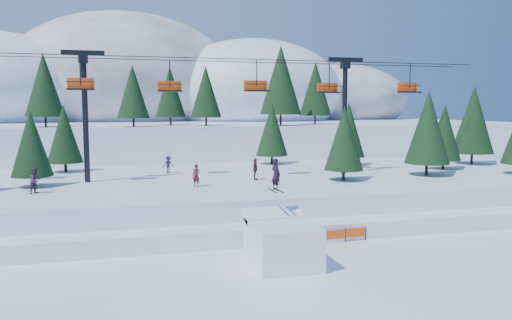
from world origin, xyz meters
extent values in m
plane|color=white|center=(0.00, 0.00, 0.00)|extent=(160.00, 160.00, 0.00)
cube|color=white|center=(0.00, 18.00, 1.25)|extent=(70.00, 22.00, 2.50)
cube|color=white|center=(0.00, 8.00, 0.55)|extent=(70.00, 6.00, 1.10)
cube|color=white|center=(0.00, 68.00, 3.00)|extent=(110.00, 60.00, 6.00)
ellipsoid|color=#605B59|center=(-6.00, 78.00, 13.26)|extent=(44.00, 39.60, 26.40)
ellipsoid|color=white|center=(18.00, 70.00, 11.42)|extent=(34.00, 30.60, 19.72)
ellipsoid|color=#605B59|center=(38.00, 76.00, 10.12)|extent=(30.00, 27.00, 15.00)
cylinder|color=black|center=(-4.95, 40.82, 6.54)|extent=(0.26, 0.26, 1.07)
cone|color=#1D3E1C|center=(-4.95, 40.82, 10.37)|extent=(3.99, 3.99, 6.60)
cylinder|color=black|center=(4.38, 42.19, 6.55)|extent=(0.26, 0.26, 1.10)
cone|color=#1D3E1C|center=(4.38, 42.19, 10.46)|extent=(4.07, 4.07, 6.73)
cylinder|color=black|center=(14.12, 40.41, 6.74)|extent=(0.26, 0.26, 1.48)
cone|color=#1D3E1C|center=(14.12, 40.41, 12.04)|extent=(5.51, 5.51, 9.12)
cylinder|color=black|center=(-15.43, 42.84, 6.63)|extent=(0.26, 0.26, 1.27)
cone|color=#1D3E1C|center=(-15.43, 42.84, 11.15)|extent=(4.70, 4.70, 7.78)
cylinder|color=black|center=(20.58, 44.34, 6.62)|extent=(0.26, 0.26, 1.25)
cone|color=#1D3E1C|center=(20.58, 44.34, 11.08)|extent=(4.63, 4.63, 7.66)
cylinder|color=black|center=(0.06, 45.57, 6.55)|extent=(0.26, 0.26, 1.11)
cone|color=#1D3E1C|center=(0.06, 45.57, 10.50)|extent=(4.11, 4.11, 6.79)
cube|color=white|center=(1.95, 1.55, 1.12)|extent=(3.31, 4.09, 2.24)
cube|color=white|center=(1.95, 3.30, 2.29)|extent=(3.31, 1.43, 0.80)
imported|color=black|center=(2.05, 3.15, 4.67)|extent=(0.65, 0.77, 1.79)
cube|color=black|center=(1.85, 3.15, 3.76)|extent=(0.11, 1.65, 0.03)
cube|color=black|center=(2.25, 3.15, 3.76)|extent=(0.11, 1.65, 0.03)
cylinder|color=black|center=(-9.00, 18.00, 7.50)|extent=(0.44, 0.44, 10.00)
cube|color=black|center=(-9.00, 18.00, 12.60)|extent=(3.20, 0.35, 0.35)
cube|color=black|center=(-9.00, 18.00, 12.15)|extent=(0.70, 0.70, 0.70)
cylinder|color=black|center=(13.00, 18.00, 7.50)|extent=(0.44, 0.44, 10.00)
cube|color=black|center=(13.00, 18.00, 12.60)|extent=(3.20, 0.35, 0.35)
cube|color=black|center=(13.00, 18.00, 12.15)|extent=(0.70, 0.70, 0.70)
cylinder|color=black|center=(2.00, 16.80, 12.30)|extent=(46.00, 0.06, 0.06)
cylinder|color=black|center=(2.00, 19.20, 12.30)|extent=(46.00, 0.06, 0.06)
cylinder|color=black|center=(-9.17, 16.80, 11.20)|extent=(0.08, 0.08, 2.20)
cube|color=black|center=(-9.17, 16.80, 9.75)|extent=(2.00, 0.75, 0.12)
cube|color=#E84A11|center=(-9.17, 17.18, 10.20)|extent=(2.00, 0.10, 0.85)
cylinder|color=black|center=(-9.17, 16.45, 10.30)|extent=(2.00, 0.06, 0.06)
cylinder|color=black|center=(-2.29, 19.20, 11.20)|extent=(0.08, 0.08, 2.20)
cube|color=black|center=(-2.29, 19.20, 9.75)|extent=(2.00, 0.75, 0.12)
cube|color=#E84A11|center=(-2.29, 19.58, 10.20)|extent=(2.00, 0.10, 0.85)
cylinder|color=black|center=(-2.29, 18.85, 10.30)|extent=(2.00, 0.06, 0.06)
cylinder|color=black|center=(4.57, 16.80, 11.20)|extent=(0.08, 0.08, 2.20)
cube|color=black|center=(4.57, 16.80, 9.75)|extent=(2.00, 0.75, 0.12)
cube|color=#E84A11|center=(4.57, 17.18, 10.20)|extent=(2.00, 0.10, 0.85)
cylinder|color=black|center=(4.57, 16.45, 10.30)|extent=(2.00, 0.06, 0.06)
cylinder|color=black|center=(12.00, 19.20, 11.20)|extent=(0.08, 0.08, 2.20)
cube|color=black|center=(12.00, 19.20, 9.75)|extent=(2.00, 0.75, 0.12)
cube|color=#E84A11|center=(12.00, 19.58, 10.20)|extent=(2.00, 0.10, 0.85)
cylinder|color=black|center=(12.00, 18.85, 10.30)|extent=(2.00, 0.06, 0.06)
cylinder|color=black|center=(18.74, 16.80, 11.20)|extent=(0.08, 0.08, 2.20)
cube|color=black|center=(18.74, 16.80, 9.75)|extent=(2.00, 0.75, 0.12)
cube|color=#E84A11|center=(18.74, 17.18, 10.20)|extent=(2.00, 0.10, 0.85)
cylinder|color=black|center=(18.74, 16.45, 10.30)|extent=(2.00, 0.06, 0.06)
cylinder|color=black|center=(19.37, 14.75, 3.01)|extent=(0.26, 0.26, 1.03)
cone|color=#1D3E1C|center=(19.37, 14.75, 6.69)|extent=(3.82, 3.82, 6.32)
cylinder|color=black|center=(23.47, 18.20, 2.93)|extent=(0.26, 0.26, 0.87)
cone|color=#1D3E1C|center=(23.47, 18.20, 6.04)|extent=(3.23, 3.23, 5.34)
cylinder|color=black|center=(29.09, 21.27, 3.07)|extent=(0.26, 0.26, 1.14)
cone|color=#1D3E1C|center=(29.09, 21.27, 7.15)|extent=(4.24, 4.24, 7.01)
cylinder|color=black|center=(15.97, 23.38, 2.95)|extent=(0.26, 0.26, 0.89)
cone|color=#1D3E1C|center=(15.97, 23.38, 6.14)|extent=(3.32, 3.32, 5.49)
cylinder|color=black|center=(-11.39, 25.16, 2.93)|extent=(0.26, 0.26, 0.86)
cone|color=#1D3E1C|center=(-11.39, 25.16, 5.99)|extent=(3.18, 3.18, 5.27)
cylinder|color=black|center=(8.79, 26.55, 2.95)|extent=(0.26, 0.26, 0.90)
cone|color=#1D3E1C|center=(8.79, 26.55, 6.15)|extent=(3.33, 3.33, 5.50)
cylinder|color=black|center=(-12.76, 16.55, 2.90)|extent=(0.26, 0.26, 0.80)
cone|color=#1D3E1C|center=(-12.76, 16.55, 5.78)|extent=(2.99, 2.99, 4.94)
cylinder|color=black|center=(11.07, 13.79, 2.92)|extent=(0.26, 0.26, 0.84)
cone|color=#1D3E1C|center=(11.07, 13.79, 5.93)|extent=(3.13, 3.13, 5.18)
imported|color=#432642|center=(-12.07, 13.34, 3.42)|extent=(1.09, 1.13, 1.83)
imported|color=#41191E|center=(-0.97, 13.53, 3.34)|extent=(0.73, 0.70, 1.68)
imported|color=#3C1B2D|center=(4.19, 15.85, 3.38)|extent=(0.62, 1.10, 1.76)
imported|color=#1E3335|center=(15.82, 21.22, 3.38)|extent=(1.01, 0.87, 1.76)
imported|color=#31234A|center=(-2.32, 21.90, 3.29)|extent=(1.16, 0.89, 1.58)
cylinder|color=black|center=(5.80, 4.67, 0.45)|extent=(0.06, 0.06, 0.90)
cylinder|color=black|center=(8.59, 4.95, 0.45)|extent=(0.06, 0.06, 0.90)
cube|color=#E84A11|center=(7.19, 4.81, 0.55)|extent=(2.79, 0.32, 0.55)
cylinder|color=black|center=(7.13, 4.81, 0.45)|extent=(0.06, 0.06, 0.90)
cylinder|color=black|center=(9.81, 5.62, 0.45)|extent=(0.06, 0.06, 0.90)
cube|color=#E84A11|center=(8.47, 5.21, 0.55)|extent=(2.69, 0.85, 0.55)
camera|label=1|loc=(-6.05, -23.23, 8.39)|focal=35.00mm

